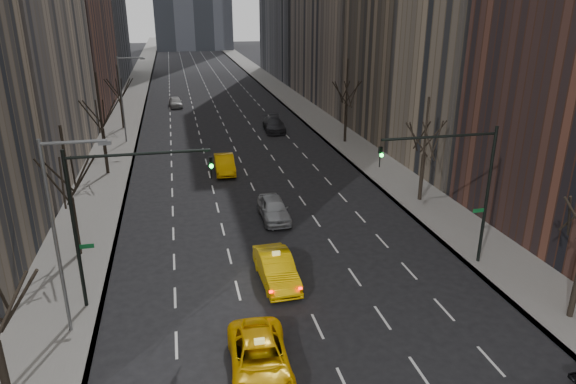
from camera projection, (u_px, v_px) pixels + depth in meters
sidewalk_left at (131, 102)px, 78.35m from camera, size 4.50×320.00×0.15m
sidewalk_right at (288, 96)px, 83.32m from camera, size 4.50×320.00×0.15m
tree_lw_b at (71, 198)px, 29.50m from camera, size 3.36×3.50×7.82m
tree_lw_c at (103, 130)px, 44.05m from camera, size 3.36×3.50×8.74m
tree_lw_d at (121, 99)px, 60.71m from camera, size 3.36×3.50×7.36m
tree_rw_b at (424, 154)px, 38.04m from camera, size 3.36×3.50×7.82m
tree_rw_c at (346, 106)px, 54.42m from camera, size 3.36×3.50×8.74m
traffic_mast_left at (109, 203)px, 23.98m from camera, size 6.69×0.39×8.00m
traffic_mast_right at (462, 176)px, 27.68m from camera, size 6.69×0.39×8.00m
streetlight_near at (61, 220)px, 21.75m from camera, size 2.83×0.22×9.00m
streetlight_far at (124, 91)px, 53.82m from camera, size 2.83×0.22×9.00m
taxi_suv at (260, 359)px, 20.76m from camera, size 2.68×5.34×1.45m
taxi_sedan at (276, 269)px, 27.65m from camera, size 1.90×4.95×1.61m
silver_sedan_ahead at (274, 209)px, 35.77m from camera, size 1.86×4.63×1.58m
far_taxi at (224, 164)px, 45.66m from camera, size 1.79×4.86×1.59m
far_suv_grey at (274, 124)px, 60.53m from camera, size 2.55×5.69×1.62m
far_car_white at (176, 102)px, 74.73m from camera, size 2.08×4.48×1.49m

